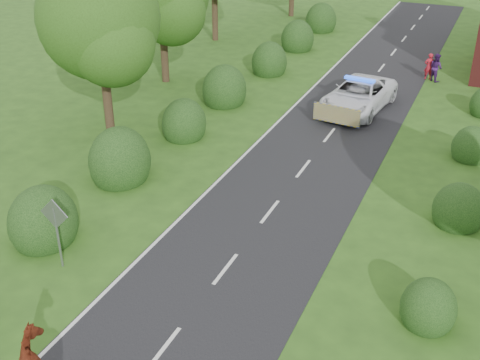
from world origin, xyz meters
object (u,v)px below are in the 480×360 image
at_px(police_van, 358,96).
at_px(pedestrian_red, 429,66).
at_px(road_sign, 56,223).
at_px(pedestrian_purple, 436,67).

distance_m(police_van, pedestrian_red, 7.44).
bearing_deg(police_van, pedestrian_red, 75.69).
bearing_deg(police_van, road_sign, -99.94).
height_order(road_sign, pedestrian_red, road_sign).
distance_m(road_sign, pedestrian_purple, 26.13).
bearing_deg(pedestrian_red, police_van, 43.63).
relative_size(police_van, pedestrian_purple, 3.68).
distance_m(road_sign, pedestrian_red, 26.16).
relative_size(road_sign, police_van, 0.40).
bearing_deg(pedestrian_purple, police_van, 107.51).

